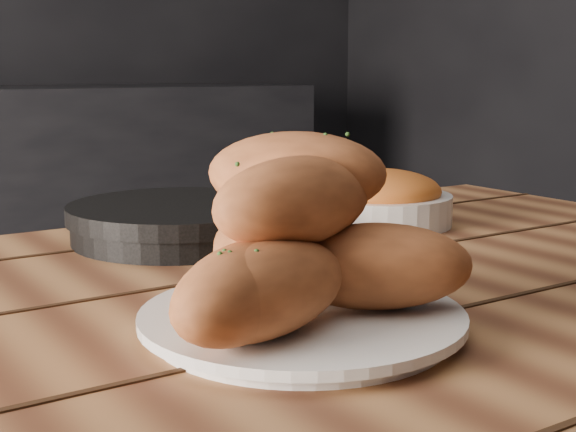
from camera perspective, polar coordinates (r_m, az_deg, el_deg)
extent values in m
cube|color=#986339|center=(0.69, -5.23, -8.62)|extent=(1.49, 0.87, 0.04)
cylinder|color=brown|center=(1.46, 11.80, -14.08)|extent=(0.07, 0.07, 0.71)
cylinder|color=white|center=(0.63, 1.01, -7.79)|extent=(0.23, 0.23, 0.01)
cylinder|color=white|center=(0.63, 1.01, -7.09)|extent=(0.26, 0.26, 0.01)
ellipsoid|color=#BB6334|center=(0.56, -1.68, -5.26)|extent=(0.17, 0.11, 0.07)
ellipsoid|color=#BB6334|center=(0.63, 6.20, -3.56)|extent=(0.17, 0.14, 0.07)
ellipsoid|color=#BB6334|center=(0.66, -2.10, -2.80)|extent=(0.11, 0.16, 0.07)
ellipsoid|color=#BB6334|center=(0.60, 0.50, 1.05)|extent=(0.17, 0.10, 0.07)
ellipsoid|color=#BB6334|center=(0.64, 0.62, 3.01)|extent=(0.16, 0.15, 0.07)
ellipsoid|color=#BB6334|center=(0.56, -2.92, -5.31)|extent=(0.17, 0.14, 0.07)
cylinder|color=black|center=(0.97, -7.57, -0.84)|extent=(0.26, 0.26, 0.03)
cylinder|color=black|center=(0.97, -7.60, 0.32)|extent=(0.27, 0.27, 0.02)
cube|color=black|center=(1.02, 3.50, 0.76)|extent=(0.14, 0.06, 0.01)
cylinder|color=white|center=(1.07, 6.51, 0.49)|extent=(0.19, 0.19, 0.04)
ellipsoid|color=#C44E22|center=(1.07, 6.53, 1.81)|extent=(0.16, 0.16, 0.06)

